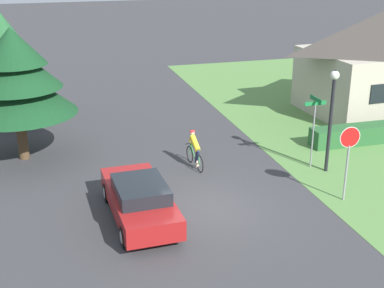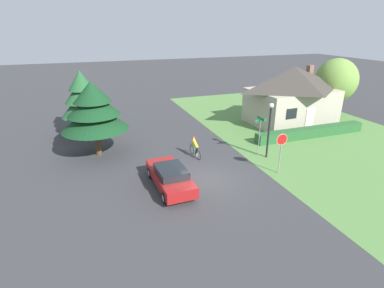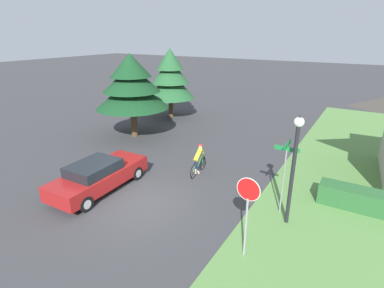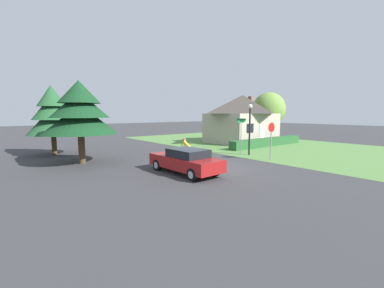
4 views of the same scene
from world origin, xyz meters
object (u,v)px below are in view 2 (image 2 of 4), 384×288
at_px(sedan_left_lane, 170,177).
at_px(deciduous_tree_right, 336,80).
at_px(stop_sign, 281,146).
at_px(conifer_tall_far, 83,97).
at_px(street_lamp, 270,122).
at_px(cyclist, 195,147).
at_px(conifer_tall_near, 94,109).
at_px(street_name_sign, 260,130).
at_px(cottage_house, 292,94).

relative_size(sedan_left_lane, deciduous_tree_right, 0.78).
relative_size(stop_sign, conifer_tall_far, 0.49).
bearing_deg(street_lamp, deciduous_tree_right, 28.87).
bearing_deg(deciduous_tree_right, street_lamp, -151.13).
height_order(cyclist, street_lamp, street_lamp).
bearing_deg(conifer_tall_far, cyclist, -48.20).
xyz_separation_m(street_lamp, deciduous_tree_right, (11.94, 6.59, 1.14)).
bearing_deg(conifer_tall_near, deciduous_tree_right, 4.79).
height_order(sedan_left_lane, conifer_tall_near, conifer_tall_near).
bearing_deg(street_name_sign, stop_sign, -95.67).
bearing_deg(street_lamp, sedan_left_lane, -166.72).
distance_m(street_name_sign, deciduous_tree_right, 13.86).
height_order(stop_sign, street_name_sign, street_name_sign).
height_order(sedan_left_lane, stop_sign, stop_sign).
xyz_separation_m(cottage_house, street_lamp, (-6.76, -6.49, -0.14)).
relative_size(cyclist, street_lamp, 0.44).
bearing_deg(deciduous_tree_right, conifer_tall_near, -175.21).
xyz_separation_m(street_lamp, street_name_sign, (-0.40, 0.52, -0.65)).
distance_m(stop_sign, conifer_tall_far, 16.74).
distance_m(stop_sign, conifer_tall_near, 12.86).
bearing_deg(stop_sign, conifer_tall_near, -30.54).
height_order(street_lamp, street_name_sign, street_lamp).
xyz_separation_m(street_name_sign, conifer_tall_far, (-11.58, 9.34, 1.27)).
distance_m(conifer_tall_near, deciduous_tree_right, 23.36).
distance_m(cottage_house, sedan_left_lane, 16.81).
bearing_deg(deciduous_tree_right, street_name_sign, -153.83).
bearing_deg(conifer_tall_near, street_lamp, -22.26).
distance_m(cyclist, street_lamp, 5.49).
relative_size(street_name_sign, conifer_tall_far, 0.53).
xyz_separation_m(stop_sign, street_lamp, (0.69, 2.43, 0.72)).
bearing_deg(deciduous_tree_right, cottage_house, -178.90).
relative_size(conifer_tall_near, deciduous_tree_right, 0.91).
xyz_separation_m(stop_sign, conifer_tall_far, (-11.29, 12.29, 1.35)).
xyz_separation_m(sedan_left_lane, cyclist, (2.91, 3.66, 0.01)).
height_order(street_lamp, deciduous_tree_right, deciduous_tree_right).
bearing_deg(stop_sign, cyclist, -43.00).
xyz_separation_m(cyclist, street_lamp, (4.80, -1.84, 1.92)).
xyz_separation_m(sedan_left_lane, conifer_tall_near, (-3.62, 6.46, 2.71)).
height_order(cottage_house, street_lamp, cottage_house).
xyz_separation_m(sedan_left_lane, street_name_sign, (7.32, 2.34, 1.28)).
bearing_deg(conifer_tall_far, sedan_left_lane, -69.95).
bearing_deg(street_lamp, cottage_house, 43.82).
relative_size(street_lamp, conifer_tall_near, 0.76).
height_order(stop_sign, conifer_tall_far, conifer_tall_far).
bearing_deg(sedan_left_lane, conifer_tall_far, 18.29).
xyz_separation_m(sedan_left_lane, stop_sign, (7.02, -0.61, 1.20)).
relative_size(street_lamp, deciduous_tree_right, 0.69).
distance_m(stop_sign, street_name_sign, 2.97).
xyz_separation_m(stop_sign, conifer_tall_near, (-10.64, 7.07, 1.51)).
bearing_deg(sedan_left_lane, street_name_sign, -74.01).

